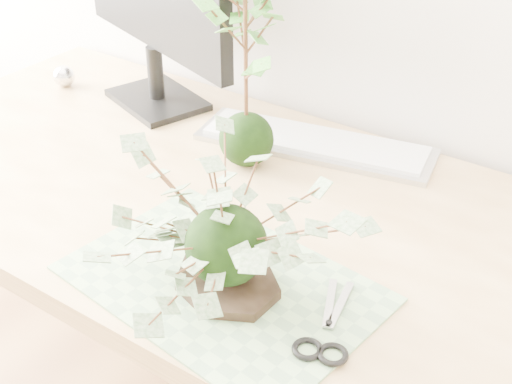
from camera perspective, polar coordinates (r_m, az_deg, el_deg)
desk at (r=1.24m, az=0.09°, el=-4.67°), size 1.60×0.70×0.74m
cutting_mat at (r=1.03m, az=-2.74°, el=-7.29°), size 0.47×0.34×0.00m
stone_dish at (r=1.02m, az=-2.32°, el=-7.21°), size 0.22×0.22×0.01m
ivy_kokedama at (r=0.94m, az=-2.47°, el=-1.65°), size 0.34×0.34×0.23m
maple_kokedama at (r=1.20m, az=-0.86°, el=14.54°), size 0.24×0.24×0.42m
keyboard at (r=1.37m, az=4.73°, el=3.95°), size 0.47×0.22×0.02m
foil_ball at (r=1.67m, az=-15.12°, el=8.94°), size 0.05×0.05×0.05m
scissors at (r=0.94m, az=4.99°, el=-11.60°), size 0.08×0.17×0.01m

